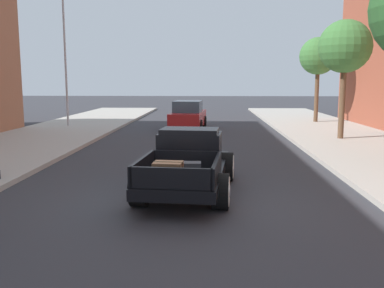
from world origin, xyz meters
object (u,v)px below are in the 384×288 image
at_px(car_background_red, 188,116).
at_px(flagpole, 68,29).
at_px(street_tree_third, 318,57).
at_px(hotrod_truck_black, 189,161).
at_px(street_tree_second, 345,47).

relative_size(car_background_red, flagpole, 0.48).
relative_size(flagpole, street_tree_third, 1.70).
height_order(hotrod_truck_black, street_tree_second, street_tree_second).
distance_m(hotrod_truck_black, car_background_red, 13.81).
bearing_deg(street_tree_second, street_tree_third, 84.06).
distance_m(hotrod_truck_black, flagpole, 16.88).
bearing_deg(flagpole, hotrod_truck_black, -61.34).
bearing_deg(flagpole, street_tree_third, 11.44).
xyz_separation_m(car_background_red, flagpole, (-6.97, 0.36, 5.00)).
distance_m(car_background_red, flagpole, 8.59).
bearing_deg(hotrod_truck_black, street_tree_second, 54.13).
relative_size(car_background_red, street_tree_second, 0.83).
bearing_deg(street_tree_second, flagpole, 160.41).
bearing_deg(street_tree_third, car_background_red, -157.27).
bearing_deg(car_background_red, street_tree_third, 22.73).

